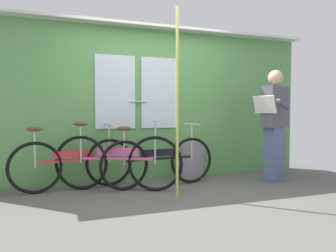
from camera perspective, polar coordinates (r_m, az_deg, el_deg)
The scene contains 8 objects.
ground_plane at distance 3.79m, azimuth 1.89°, elevation -13.82°, with size 6.39×4.10×0.04m, color #56544F.
train_door_wall at distance 4.82m, azimuth -3.47°, elevation 4.80°, with size 5.39×0.28×2.38m.
bicycle_near_door at distance 4.35m, azimuth -17.25°, elevation -6.64°, with size 1.64×0.44×0.89m.
bicycle_leaning_behind at distance 4.34m, azimuth -1.70°, elevation -6.55°, with size 1.71×0.44×0.89m.
bicycle_by_pole at distance 4.17m, azimuth -9.47°, elevation -6.56°, with size 1.62×0.77×0.95m.
passenger_reading_newspaper at distance 4.89m, azimuth 19.27°, elevation 0.55°, with size 0.62×0.56×1.69m.
trash_bin_by_wall at distance 4.88m, azimuth 4.10°, elevation -6.36°, with size 0.36×0.28×0.59m, color gray.
handrail_pole at distance 3.76m, azimuth 1.73°, elevation 4.37°, with size 0.04×0.04×2.34m, color #C6C14C.
Camera 1 is at (-1.31, -3.40, 1.05)m, focal length 32.62 mm.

